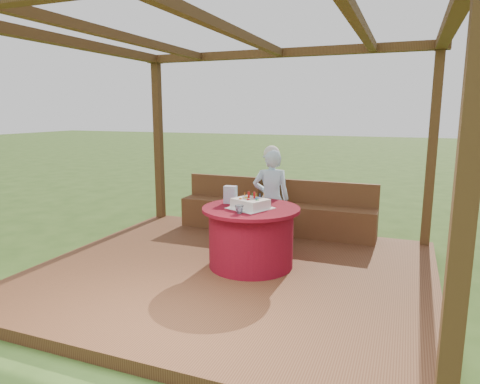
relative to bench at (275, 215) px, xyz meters
name	(u,v)px	position (x,y,z in m)	size (l,w,h in m)	color
ground	(232,279)	(0.00, -1.72, -0.38)	(60.00, 60.00, 0.00)	#2D4A18
deck	(232,274)	(0.00, -1.72, -0.32)	(4.50, 4.00, 0.12)	brown
pergola	(231,68)	(0.00, -1.72, 2.02)	(4.50, 4.00, 2.72)	brown
bench	(275,215)	(0.00, 0.00, 0.00)	(3.00, 0.42, 0.80)	brown
table	(251,236)	(0.16, -1.52, 0.10)	(1.15, 1.15, 0.72)	maroon
chair	(268,206)	(0.00, -0.34, 0.21)	(0.46, 0.46, 0.87)	#362311
elderly_woman	(271,197)	(0.17, -0.76, 0.43)	(0.57, 0.46, 1.38)	#A4D3F4
birthday_cake	(250,203)	(0.17, -1.57, 0.51)	(0.56, 0.56, 0.19)	white
gift_bag	(230,195)	(-0.15, -1.40, 0.56)	(0.15, 0.10, 0.21)	#DB8DC5
drinking_glass	(239,209)	(0.14, -1.85, 0.50)	(0.10, 0.10, 0.09)	white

